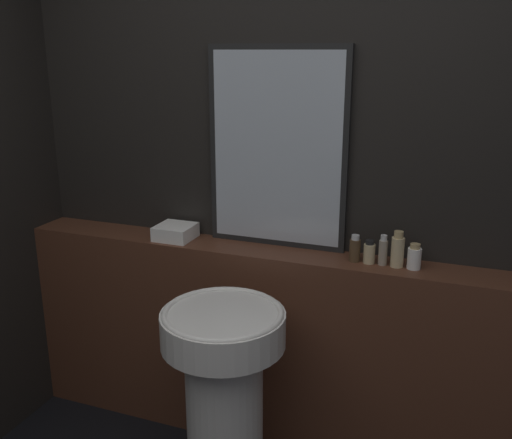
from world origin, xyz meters
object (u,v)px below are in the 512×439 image
lotion_bottle (383,251)px  hand_soap_bottle (414,257)px  pedestal_sink (224,393)px  body_wash_bottle (398,250)px  mirror (277,149)px  conditioner_bottle (369,252)px  towel_stack (175,232)px  shampoo_bottle (355,249)px

lotion_bottle → hand_soap_bottle: (0.13, 0.00, -0.01)m
pedestal_sink → lotion_bottle: bearing=41.9°
body_wash_bottle → hand_soap_bottle: bearing=0.0°
mirror → hand_soap_bottle: mirror is taller
conditioner_bottle → body_wash_bottle: size_ratio=0.66×
pedestal_sink → mirror: bearing=87.5°
conditioner_bottle → pedestal_sink: bearing=-134.9°
body_wash_bottle → hand_soap_bottle: body_wash_bottle is taller
towel_stack → hand_soap_bottle: size_ratio=1.61×
mirror → conditioner_bottle: bearing=-11.5°
mirror → towel_stack: bearing=-169.3°
shampoo_bottle → body_wash_bottle: 0.18m
lotion_bottle → hand_soap_bottle: bearing=0.0°
lotion_bottle → hand_soap_bottle: size_ratio=1.22×
towel_stack → conditioner_bottle: bearing=0.0°
pedestal_sink → body_wash_bottle: size_ratio=5.78×
shampoo_bottle → conditioner_bottle: bearing=-0.0°
mirror → conditioner_bottle: size_ratio=8.79×
shampoo_bottle → pedestal_sink: bearing=-130.9°
mirror → pedestal_sink: bearing=-92.5°
pedestal_sink → towel_stack: bearing=133.8°
shampoo_bottle → hand_soap_bottle: size_ratio=1.10×
body_wash_bottle → towel_stack: bearing=180.0°
shampoo_bottle → lotion_bottle: lotion_bottle is taller
conditioner_bottle → mirror: bearing=168.5°
towel_stack → hand_soap_bottle: 1.09m
lotion_bottle → body_wash_bottle: 0.06m
towel_stack → body_wash_bottle: 1.02m
mirror → body_wash_bottle: bearing=-9.2°
lotion_bottle → hand_soap_bottle: lotion_bottle is taller
pedestal_sink → shampoo_bottle: bearing=49.1°
conditioner_bottle → hand_soap_bottle: size_ratio=0.95×
shampoo_bottle → conditioner_bottle: shampoo_bottle is taller
towel_stack → conditioner_bottle: 0.91m
conditioner_bottle → body_wash_bottle: body_wash_bottle is taller
pedestal_sink → shampoo_bottle: (0.40, 0.46, 0.50)m
mirror → conditioner_bottle: 0.60m
pedestal_sink → conditioner_bottle: (0.46, 0.46, 0.49)m
pedestal_sink → body_wash_bottle: (0.58, 0.46, 0.52)m
lotion_bottle → hand_soap_bottle: 0.13m
pedestal_sink → conditioner_bottle: size_ratio=8.75×
conditioner_bottle → lotion_bottle: (0.06, 0.00, 0.01)m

